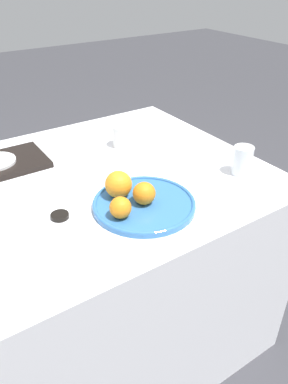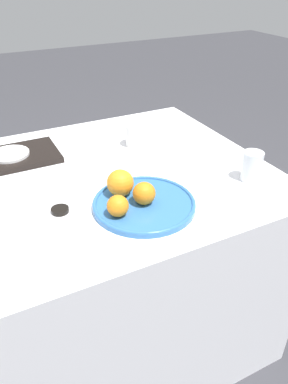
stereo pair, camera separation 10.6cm
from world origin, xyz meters
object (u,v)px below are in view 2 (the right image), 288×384
(orange_1, at_px, (118,206))
(water_glass, at_px, (252,166))
(fruit_platter, at_px, (144,204))
(orange_0, at_px, (144,193))
(orange_2, at_px, (120,183))
(soy_dish, at_px, (60,210))
(serving_tray, at_px, (10,158))
(cup_0, at_px, (136,135))
(side_plate, at_px, (10,154))

(orange_1, height_order, water_glass, water_glass)
(fruit_platter, xyz_separation_m, orange_0, (-0.00, -0.00, 0.04))
(orange_2, relative_size, soy_dish, 1.57)
(orange_2, relative_size, serving_tray, 0.24)
(orange_0, distance_m, orange_1, 0.09)
(cup_0, bearing_deg, water_glass, -61.75)
(side_plate, height_order, cup_0, cup_0)
(orange_0, bearing_deg, side_plate, 121.56)
(orange_1, distance_m, soy_dish, 0.18)
(serving_tray, bearing_deg, side_plate, 90.00)
(water_glass, xyz_separation_m, serving_tray, (-0.67, 0.49, -0.04))
(orange_0, bearing_deg, orange_2, 119.87)
(fruit_platter, distance_m, orange_0, 0.04)
(side_plate, xyz_separation_m, cup_0, (0.46, -0.09, 0.02))
(orange_0, distance_m, cup_0, 0.42)
(fruit_platter, distance_m, soy_dish, 0.24)
(orange_0, distance_m, orange_2, 0.08)
(orange_2, height_order, water_glass, water_glass)
(fruit_platter, height_order, soy_dish, fruit_platter)
(orange_2, distance_m, cup_0, 0.38)
(orange_0, relative_size, orange_1, 1.09)
(fruit_platter, relative_size, orange_1, 4.94)
(fruit_platter, bearing_deg, water_glass, -2.30)
(soy_dish, bearing_deg, side_plate, 99.81)
(orange_0, xyz_separation_m, serving_tray, (-0.29, 0.48, -0.04))
(serving_tray, distance_m, soy_dish, 0.40)
(side_plate, bearing_deg, fruit_platter, -58.33)
(water_glass, distance_m, cup_0, 0.46)
(orange_1, bearing_deg, orange_0, 13.06)
(orange_1, distance_m, serving_tray, 0.54)
(fruit_platter, bearing_deg, side_plate, 121.67)
(orange_2, distance_m, soy_dish, 0.19)
(serving_tray, xyz_separation_m, side_plate, (0.00, 0.00, 0.02))
(orange_0, distance_m, serving_tray, 0.56)
(fruit_platter, bearing_deg, cup_0, 67.33)
(side_plate, relative_size, soy_dish, 2.65)
(side_plate, xyz_separation_m, soy_dish, (0.07, -0.39, -0.02))
(water_glass, bearing_deg, orange_0, 177.92)
(orange_0, height_order, orange_2, orange_2)
(fruit_platter, height_order, orange_0, orange_0)
(fruit_platter, height_order, water_glass, water_glass)
(orange_1, distance_m, cup_0, 0.48)
(orange_2, xyz_separation_m, side_plate, (-0.25, 0.40, -0.03))
(fruit_platter, bearing_deg, orange_1, -166.14)
(orange_0, height_order, cup_0, cup_0)
(orange_1, distance_m, water_glass, 0.47)
(fruit_platter, bearing_deg, soy_dish, 159.66)
(cup_0, bearing_deg, soy_dish, -141.87)
(orange_2, distance_m, serving_tray, 0.48)
(orange_1, relative_size, soy_dish, 1.19)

